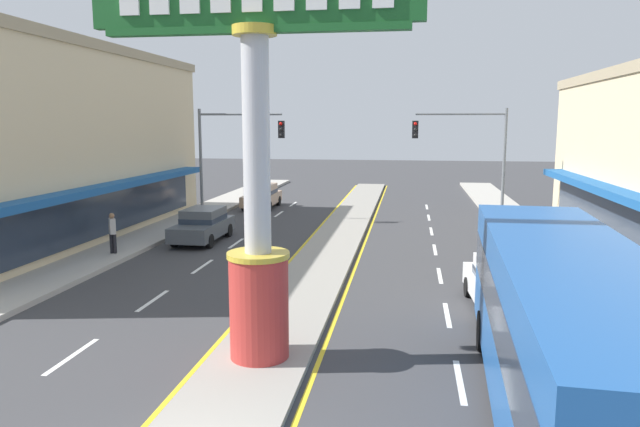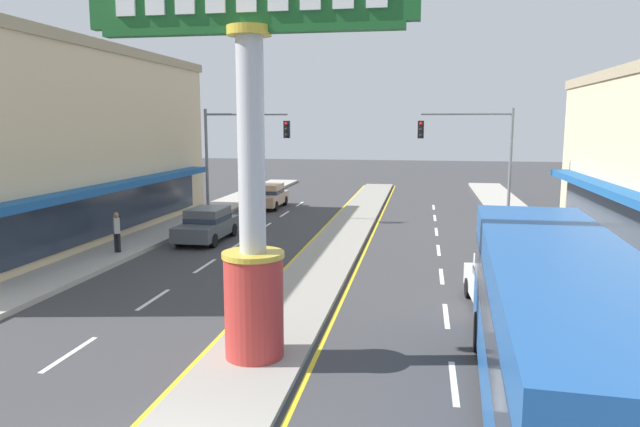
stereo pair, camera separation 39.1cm
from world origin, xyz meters
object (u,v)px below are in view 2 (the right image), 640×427
object	(u,v)px
traffic_light_left_side	(237,145)
traffic_light_right_side	(476,146)
storefront_left	(16,144)
district_sign	(252,181)
sedan_near_right_lane	(505,286)
bus_far_right_lane	(559,330)
sedan_near_left_lane	(268,196)
sedan_mid_left_lane	(207,224)
pedestrian_far_side	(117,230)

from	to	relation	value
traffic_light_left_side	traffic_light_right_side	size ratio (longest dim) A/B	1.00
storefront_left	district_sign	bearing A→B (deg)	-39.01
storefront_left	sedan_near_right_lane	world-z (taller)	storefront_left
traffic_light_right_side	bus_far_right_lane	xyz separation A→B (m)	(-0.28, -21.17, -2.38)
storefront_left	traffic_light_right_side	bearing A→B (deg)	18.45
sedan_near_right_lane	sedan_near_left_lane	size ratio (longest dim) A/B	1.02
storefront_left	sedan_mid_left_lane	xyz separation A→B (m)	(8.80, 1.02, -3.70)
traffic_light_left_side	sedan_near_right_lane	distance (m)	19.05
sedan_near_left_lane	pedestrian_far_side	bearing A→B (deg)	-99.47
sedan_near_right_lane	pedestrian_far_side	distance (m)	15.41
storefront_left	sedan_near_right_lane	distance (m)	22.60
storefront_left	sedan_near_right_lane	bearing A→B (deg)	-19.50
district_sign	traffic_light_left_side	world-z (taller)	district_sign
traffic_light_left_side	traffic_light_right_side	bearing A→B (deg)	2.68
bus_far_right_lane	sedan_mid_left_lane	size ratio (longest dim) A/B	2.62
district_sign	pedestrian_far_side	size ratio (longest dim) A/B	5.18
storefront_left	bus_far_right_lane	bearing A→B (deg)	-33.80
district_sign	sedan_near_right_lane	world-z (taller)	district_sign
sedan_near_right_lane	bus_far_right_lane	bearing A→B (deg)	-90.02
traffic_light_left_side	bus_far_right_lane	distance (m)	24.19
bus_far_right_lane	sedan_near_left_lane	size ratio (longest dim) A/B	2.63
pedestrian_far_side	storefront_left	bearing A→B (deg)	156.75
traffic_light_left_side	traffic_light_right_side	distance (m)	12.80
pedestrian_far_side	sedan_mid_left_lane	bearing A→B (deg)	56.83
storefront_left	sedan_near_right_lane	xyz separation A→B (m)	(21.01, -7.44, -3.70)
district_sign	sedan_near_left_lane	world-z (taller)	district_sign
bus_far_right_lane	sedan_near_right_lane	bearing A→B (deg)	89.98
sedan_mid_left_lane	pedestrian_far_side	xyz separation A→B (m)	(-2.45, -3.75, 0.33)
traffic_light_left_side	pedestrian_far_side	bearing A→B (deg)	-103.20
storefront_left	pedestrian_far_side	world-z (taller)	storefront_left
storefront_left	traffic_light_right_side	world-z (taller)	storefront_left
sedan_near_left_lane	sedan_mid_left_lane	bearing A→B (deg)	-90.00
traffic_light_left_side	traffic_light_right_side	world-z (taller)	same
sedan_near_left_lane	storefront_left	bearing A→B (deg)	-126.30
bus_far_right_lane	sedan_mid_left_lane	bearing A→B (deg)	128.98
traffic_light_right_side	bus_far_right_lane	world-z (taller)	traffic_light_right_side
storefront_left	traffic_light_left_side	xyz separation A→B (m)	(8.51, 6.51, -0.24)
sedan_near_right_lane	sedan_mid_left_lane	size ratio (longest dim) A/B	1.02
district_sign	storefront_left	bearing A→B (deg)	140.99
storefront_left	pedestrian_far_side	xyz separation A→B (m)	(6.35, -2.73, -3.37)
sedan_near_left_lane	pedestrian_far_side	size ratio (longest dim) A/B	2.60
pedestrian_far_side	district_sign	bearing A→B (deg)	-47.52
traffic_light_right_side	district_sign	bearing A→B (deg)	-108.43
sedan_mid_left_lane	pedestrian_far_side	world-z (taller)	pedestrian_far_side
sedan_mid_left_lane	sedan_near_right_lane	bearing A→B (deg)	-34.73
district_sign	traffic_light_left_side	bearing A→B (deg)	108.98
traffic_light_left_side	pedestrian_far_side	world-z (taller)	traffic_light_left_side
traffic_light_right_side	sedan_mid_left_lane	size ratio (longest dim) A/B	1.44
traffic_light_right_side	bus_far_right_lane	distance (m)	21.31
traffic_light_left_side	traffic_light_right_side	xyz separation A→B (m)	(12.78, 0.60, 0.00)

